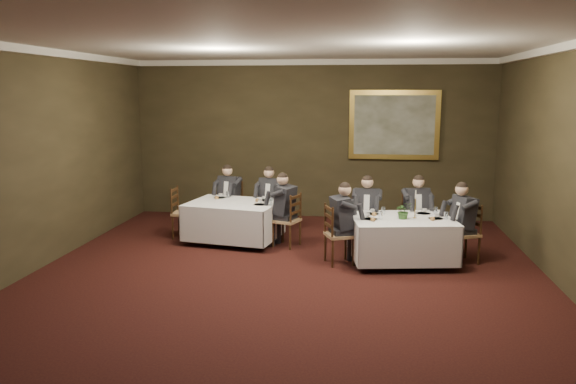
% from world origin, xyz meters
% --- Properties ---
extents(ground, '(10.00, 10.00, 0.00)m').
position_xyz_m(ground, '(0.00, 0.00, 0.00)').
color(ground, black).
rests_on(ground, ground).
extents(ceiling, '(8.00, 10.00, 0.10)m').
position_xyz_m(ceiling, '(0.00, 0.00, 3.50)').
color(ceiling, silver).
rests_on(ceiling, back_wall).
extents(back_wall, '(8.00, 0.10, 3.50)m').
position_xyz_m(back_wall, '(0.00, 5.00, 1.75)').
color(back_wall, '#2D2716').
rests_on(back_wall, ground).
extents(front_wall, '(8.00, 0.10, 3.50)m').
position_xyz_m(front_wall, '(0.00, -5.00, 1.75)').
color(front_wall, '#2D2716').
rests_on(front_wall, ground).
extents(left_wall, '(0.10, 10.00, 3.50)m').
position_xyz_m(left_wall, '(-4.00, 0.00, 1.75)').
color(left_wall, '#2D2716').
rests_on(left_wall, ground).
extents(crown_molding, '(8.00, 10.00, 0.12)m').
position_xyz_m(crown_molding, '(0.00, 0.00, 3.44)').
color(crown_molding, white).
rests_on(crown_molding, back_wall).
extents(table_main, '(1.84, 1.51, 0.67)m').
position_xyz_m(table_main, '(1.80, 1.66, 0.45)').
color(table_main, black).
rests_on(table_main, ground).
extents(table_second, '(1.86, 1.54, 0.67)m').
position_xyz_m(table_second, '(-1.26, 2.61, 0.45)').
color(table_second, black).
rests_on(table_second, ground).
extents(chair_main_backleft, '(0.46, 0.44, 1.00)m').
position_xyz_m(chair_main_backleft, '(1.22, 2.43, 0.28)').
color(chair_main_backleft, '#98764D').
rests_on(chair_main_backleft, ground).
extents(diner_main_backleft, '(0.44, 0.50, 1.35)m').
position_xyz_m(diner_main_backleft, '(1.22, 2.41, 0.51)').
color(diner_main_backleft, black).
rests_on(diner_main_backleft, chair_main_backleft).
extents(chair_main_backright, '(0.52, 0.51, 1.00)m').
position_xyz_m(chair_main_backright, '(2.10, 2.57, 0.28)').
color(chair_main_backright, '#98764D').
rests_on(chair_main_backright, ground).
extents(diner_main_backright, '(0.50, 0.56, 1.35)m').
position_xyz_m(diner_main_backright, '(2.10, 2.56, 0.51)').
color(diner_main_backright, black).
rests_on(diner_main_backright, chair_main_backright).
extents(chair_main_endleft, '(0.55, 0.56, 1.00)m').
position_xyz_m(chair_main_endleft, '(0.76, 1.49, 0.28)').
color(chair_main_endleft, '#98764D').
rests_on(chair_main_endleft, ground).
extents(diner_main_endleft, '(0.59, 0.55, 1.35)m').
position_xyz_m(diner_main_endleft, '(0.78, 1.49, 0.51)').
color(diner_main_endleft, black).
rests_on(diner_main_endleft, chair_main_endleft).
extents(chair_main_endright, '(0.56, 0.57, 1.00)m').
position_xyz_m(chair_main_endright, '(2.83, 1.83, 0.28)').
color(chair_main_endright, '#98764D').
rests_on(chair_main_endright, ground).
extents(diner_main_endright, '(0.60, 0.55, 1.35)m').
position_xyz_m(diner_main_endright, '(2.82, 1.83, 0.51)').
color(diner_main_endright, black).
rests_on(diner_main_endright, chair_main_endright).
extents(chair_sec_backleft, '(0.54, 0.53, 1.00)m').
position_xyz_m(chair_sec_backleft, '(-1.54, 3.53, 0.28)').
color(chair_sec_backleft, '#98764D').
rests_on(chair_sec_backleft, ground).
extents(diner_sec_backleft, '(0.52, 0.57, 1.35)m').
position_xyz_m(diner_sec_backleft, '(-1.55, 3.51, 0.51)').
color(diner_sec_backleft, black).
rests_on(diner_sec_backleft, chair_sec_backleft).
extents(chair_sec_backright, '(0.54, 0.53, 1.00)m').
position_xyz_m(chair_sec_backright, '(-0.66, 3.37, 0.28)').
color(chair_sec_backright, '#98764D').
rests_on(chair_sec_backright, ground).
extents(diner_sec_backright, '(0.52, 0.58, 1.35)m').
position_xyz_m(diner_sec_backright, '(-0.67, 3.36, 0.51)').
color(diner_sec_backright, black).
rests_on(diner_sec_backright, chair_sec_backright).
extents(chair_sec_endright, '(0.55, 0.56, 1.00)m').
position_xyz_m(chair_sec_endright, '(-0.22, 2.42, 0.28)').
color(chair_sec_endright, '#98764D').
rests_on(chair_sec_endright, ground).
extents(diner_sec_endright, '(0.59, 0.55, 1.35)m').
position_xyz_m(diner_sec_endright, '(-0.23, 2.42, 0.51)').
color(diner_sec_endright, black).
rests_on(diner_sec_endright, chair_sec_endright).
extents(chair_sec_endleft, '(0.42, 0.44, 1.00)m').
position_xyz_m(chair_sec_endleft, '(-2.29, 2.79, 0.28)').
color(chair_sec_endleft, '#98764D').
rests_on(chair_sec_endleft, ground).
extents(centerpiece, '(0.31, 0.29, 0.30)m').
position_xyz_m(centerpiece, '(1.81, 1.60, 0.91)').
color(centerpiece, '#2D5926').
rests_on(centerpiece, table_main).
extents(candlestick, '(0.07, 0.07, 0.48)m').
position_xyz_m(candlestick, '(2.00, 1.69, 0.94)').
color(candlestick, '#AC8334').
rests_on(candlestick, table_main).
extents(place_setting_table_main, '(0.33, 0.31, 0.14)m').
position_xyz_m(place_setting_table_main, '(1.36, 1.96, 0.80)').
color(place_setting_table_main, white).
rests_on(place_setting_table_main, table_main).
extents(place_setting_table_second, '(0.33, 0.31, 0.14)m').
position_xyz_m(place_setting_table_second, '(-1.58, 3.05, 0.80)').
color(place_setting_table_second, white).
rests_on(place_setting_table_second, table_second).
extents(painting, '(1.94, 0.09, 1.50)m').
position_xyz_m(painting, '(1.80, 4.94, 2.10)').
color(painting, '#DEB751').
rests_on(painting, back_wall).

